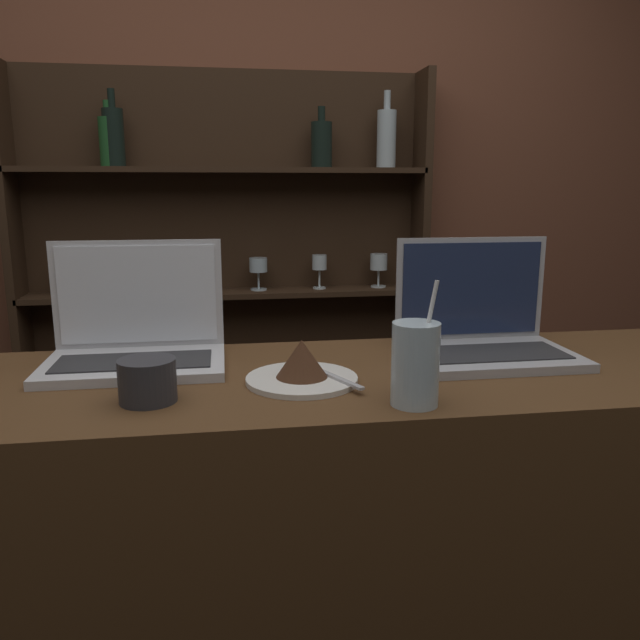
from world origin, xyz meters
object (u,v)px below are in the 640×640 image
Objects in this scene: laptop_near at (136,337)px; coffee_cup at (147,380)px; water_glass at (415,364)px; cake_plate at (302,367)px; laptop_far at (483,331)px.

coffee_cup is (0.05, -0.24, -0.02)m from laptop_near.
water_glass is (0.48, -0.32, 0.01)m from laptop_near.
coffee_cup is at bearing -166.36° from cake_plate.
laptop_near reaches higher than water_glass.
laptop_far is at bearing 16.08° from coffee_cup.
laptop_far is 1.65× the size of water_glass.
laptop_far reaches higher than cake_plate.
laptop_near is 1.69× the size of cake_plate.
cake_plate is at bearing 13.64° from coffee_cup.
laptop_far reaches higher than coffee_cup.
laptop_far is 3.56× the size of coffee_cup.
laptop_far is 0.69m from coffee_cup.
water_glass is 0.44m from coffee_cup.
water_glass is (0.17, -0.15, 0.04)m from cake_plate.
laptop_far is at bearing -3.49° from laptop_near.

